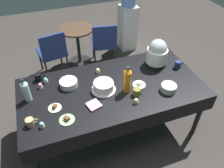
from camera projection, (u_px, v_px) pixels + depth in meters
ground at (112, 126)px, 3.15m from camera, size 9.00×9.00×0.00m
potluck_table at (112, 91)px, 2.70m from camera, size 2.20×1.10×0.75m
frosted_layer_cake at (104, 86)px, 2.58m from camera, size 0.29×0.29×0.12m
slow_cooker at (157, 53)px, 2.90m from camera, size 0.29×0.29×0.37m
glass_salad_bowl at (169, 88)px, 2.59m from camera, size 0.18×0.18×0.08m
ceramic_snack_bowl at (69, 83)px, 2.65m from camera, size 0.21×0.21×0.08m
dessert_plate_cream at (55, 108)px, 2.39m from camera, size 0.14×0.14×0.05m
dessert_plate_white at (139, 84)px, 2.68m from camera, size 0.16×0.16×0.04m
dessert_plate_sage at (67, 119)px, 2.26m from camera, size 0.16×0.16×0.04m
cupcake_lemon at (98, 71)px, 2.85m from camera, size 0.05×0.05×0.07m
cupcake_berry at (46, 80)px, 2.70m from camera, size 0.05×0.05×0.07m
cupcake_rose at (136, 101)px, 2.43m from camera, size 0.05×0.05×0.07m
cupcake_cocoa at (40, 86)px, 2.63m from camera, size 0.05×0.05×0.07m
cupcake_vanilla at (42, 125)px, 2.18m from camera, size 0.05×0.05×0.07m
soda_bottle_water at (26, 91)px, 2.41m from camera, size 0.08×0.08×0.29m
soda_bottle_orange_juice at (127, 80)px, 2.51m from camera, size 0.09×0.09×0.34m
coffee_mug_tan at (30, 122)px, 2.20m from camera, size 0.12×0.08×0.08m
coffee_mug_black at (38, 77)px, 2.73m from camera, size 0.12×0.08×0.09m
coffee_mug_navy at (178, 64)px, 2.93m from camera, size 0.12×0.08×0.09m
coffee_mug_olive at (137, 92)px, 2.53m from camera, size 0.12×0.08×0.09m
paper_napkin_stack at (94, 105)px, 2.41m from camera, size 0.17×0.17×0.02m
maroon_chair_left at (53, 51)px, 3.74m from camera, size 0.51×0.51×0.85m
maroon_chair_right at (104, 41)px, 3.98m from camera, size 0.52×0.52×0.85m
round_cafe_table at (78, 39)px, 4.02m from camera, size 0.60×0.60×0.72m
water_cooler at (128, 21)px, 4.38m from camera, size 0.32×0.32×1.24m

